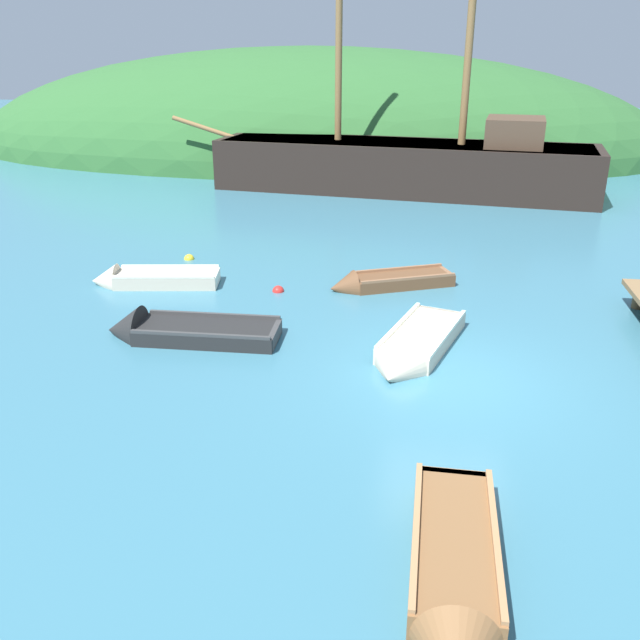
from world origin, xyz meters
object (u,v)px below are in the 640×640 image
Objects in this scene: rowboat_outer_right at (454,579)px; rowboat_center at (178,333)px; sailing_ship at (406,173)px; rowboat_portside at (385,284)px; buoy_red at (278,291)px; rowboat_far at (413,350)px; rowboat_near_dock at (149,281)px; buoy_yellow at (189,259)px.

rowboat_outer_right is 8.59m from rowboat_center.
sailing_ship is 12.22m from rowboat_portside.
rowboat_outer_right is 10.50m from buoy_red.
rowboat_near_dock is at bearing -98.25° from rowboat_far.
rowboat_center is 1.05× the size of rowboat_far.
rowboat_near_dock is (-7.58, 9.62, -0.02)m from rowboat_outer_right.
buoy_red is at bearing 171.57° from rowboat_near_dock.
sailing_ship is 61.37× the size of buoy_yellow.
rowboat_portside is at bearing -138.39° from rowboat_center.
sailing_ship is at bearing -175.71° from rowboat_outer_right.
rowboat_outer_right reaches higher than rowboat_portside.
buoy_red is at bearing -36.18° from buoy_yellow.
rowboat_far is 11.93× the size of buoy_yellow.
rowboat_portside is at bearing -15.15° from buoy_yellow.
rowboat_center is at bearing -138.05° from rowboat_outer_right.
sailing_ship is 5.42× the size of rowboat_near_dock.
rowboat_far is at bearing -40.05° from buoy_yellow.
rowboat_center is at bearing 19.16° from rowboat_portside.
rowboat_outer_right is at bearing 22.63° from rowboat_far.
sailing_ship is at bearing -106.34° from rowboat_center.
rowboat_outer_right reaches higher than buoy_yellow.
rowboat_outer_right is 11.38× the size of buoy_red.
rowboat_near_dock is at bearing -16.88° from rowboat_portside.
rowboat_portside is at bearing 96.89° from sailing_ship.
buoy_yellow is 0.99× the size of buoy_red.
sailing_ship is 14.37m from rowboat_near_dock.
rowboat_portside is 11.12× the size of buoy_yellow.
rowboat_near_dock is (-1.93, 3.16, 0.02)m from rowboat_center.
rowboat_near_dock reaches higher than buoy_yellow.
rowboat_center is at bearing -73.33° from buoy_yellow.
rowboat_center is (-4.26, -16.12, -0.68)m from sailing_ship.
sailing_ship is 12.18m from buoy_yellow.
rowboat_portside reaches higher than buoy_red.
sailing_ship is 60.81× the size of buoy_red.
rowboat_far is at bearing 99.95° from sailing_ship.
rowboat_near_dock is 3.44m from buoy_red.
buoy_yellow is (-7.30, 11.96, -0.14)m from rowboat_outer_right.
rowboat_near_dock is 7.67m from rowboat_far.
buoy_yellow is (0.28, 2.34, -0.12)m from rowboat_near_dock.
rowboat_outer_right is at bearing 100.80° from sailing_ship.
rowboat_portside is 2.77m from buoy_red.
buoy_yellow is at bearing -113.13° from rowboat_far.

